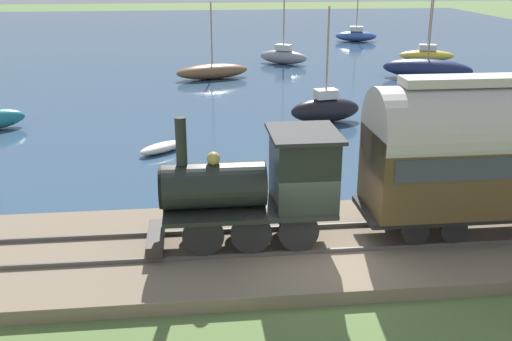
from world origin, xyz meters
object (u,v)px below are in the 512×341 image
object	(u,v)px
sailboat_brown	(212,71)
sailboat_yellow	(427,54)
steam_locomotive	(261,181)
sailboat_gray	(283,56)
sailboat_black	(325,109)
sailboat_navy	(427,68)
sailboat_blue	(356,35)
rowboat_far_out	(162,148)

from	to	relation	value
sailboat_brown	sailboat_yellow	bearing A→B (deg)	-87.54
steam_locomotive	sailboat_gray	distance (m)	32.04
sailboat_black	sailboat_navy	bearing A→B (deg)	-51.48
sailboat_black	sailboat_yellow	bearing A→B (deg)	-44.17
sailboat_brown	sailboat_gray	bearing A→B (deg)	-61.93
sailboat_blue	sailboat_black	xyz separation A→B (m)	(-30.10, 9.80, 0.12)
sailboat_brown	steam_locomotive	bearing A→B (deg)	164.98
sailboat_navy	sailboat_black	distance (m)	14.13
sailboat_yellow	sailboat_brown	xyz separation A→B (m)	(-5.72, 17.49, 0.00)
steam_locomotive	sailboat_black	bearing A→B (deg)	-19.46
sailboat_blue	rowboat_far_out	xyz separation A→B (m)	(-34.22, 17.83, -0.36)
steam_locomotive	sailboat_black	xyz separation A→B (m)	(13.89, -4.91, -1.51)
steam_locomotive	sailboat_navy	size ratio (longest dim) A/B	0.54
steam_locomotive	sailboat_navy	world-z (taller)	sailboat_navy
sailboat_gray	rowboat_far_out	distance (m)	23.41
sailboat_yellow	sailboat_navy	world-z (taller)	sailboat_navy
sailboat_yellow	sailboat_navy	distance (m)	7.86
steam_locomotive	sailboat_blue	xyz separation A→B (m)	(43.99, -14.71, -1.63)
sailboat_navy	sailboat_brown	bearing A→B (deg)	109.58
sailboat_yellow	steam_locomotive	bearing A→B (deg)	164.04
sailboat_blue	rowboat_far_out	distance (m)	38.59
sailboat_brown	rowboat_far_out	distance (m)	16.49
sailboat_navy	sailboat_black	bearing A→B (deg)	163.90
sailboat_blue	sailboat_black	bearing A→B (deg)	174.25
sailboat_gray	sailboat_navy	bearing A→B (deg)	-96.84
sailboat_blue	sailboat_brown	bearing A→B (deg)	152.48
sailboat_blue	sailboat_black	size ratio (longest dim) A/B	0.95
sailboat_navy	sailboat_black	world-z (taller)	sailboat_navy
sailboat_gray	sailboat_brown	distance (m)	7.99
sailboat_navy	sailboat_yellow	bearing A→B (deg)	4.43
sailboat_gray	rowboat_far_out	xyz separation A→B (m)	(-21.76, 8.61, -0.40)
sailboat_gray	rowboat_far_out	bearing A→B (deg)	-169.61
steam_locomotive	sailboat_brown	distance (m)	26.06
sailboat_navy	rowboat_far_out	bearing A→B (deg)	155.79
sailboat_navy	rowboat_far_out	world-z (taller)	sailboat_navy
sailboat_gray	sailboat_brown	xyz separation A→B (m)	(-5.52, 5.78, -0.09)
sailboat_black	rowboat_far_out	xyz separation A→B (m)	(-4.13, 8.03, -0.48)
sailboat_blue	sailboat_navy	xyz separation A→B (m)	(-19.58, 0.37, 0.14)
rowboat_far_out	sailboat_navy	bearing A→B (deg)	-89.52
sailboat_yellow	sailboat_brown	distance (m)	18.40
rowboat_far_out	sailboat_blue	bearing A→B (deg)	-67.02
steam_locomotive	rowboat_far_out	bearing A→B (deg)	17.72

